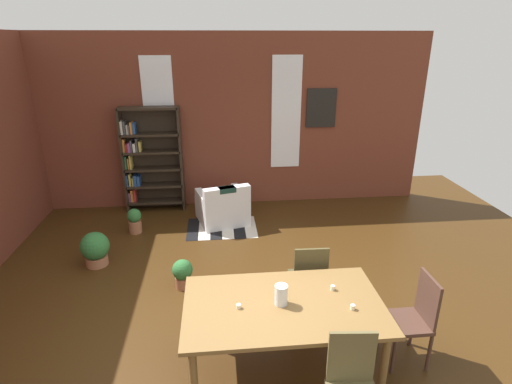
# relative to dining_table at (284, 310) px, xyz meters

# --- Properties ---
(ground_plane) EXTENTS (10.37, 10.37, 0.00)m
(ground_plane) POSITION_rel_dining_table_xyz_m (-0.42, 0.38, -0.68)
(ground_plane) COLOR #3F260E
(back_wall_brick) EXTENTS (7.63, 0.12, 3.19)m
(back_wall_brick) POSITION_rel_dining_table_xyz_m (-0.42, 4.43, 0.91)
(back_wall_brick) COLOR brown
(back_wall_brick) RESTS_ON ground
(window_pane_0) EXTENTS (0.55, 0.02, 2.07)m
(window_pane_0) POSITION_rel_dining_table_xyz_m (-1.58, 4.36, 1.07)
(window_pane_0) COLOR white
(window_pane_1) EXTENTS (0.55, 0.02, 2.07)m
(window_pane_1) POSITION_rel_dining_table_xyz_m (0.74, 4.36, 1.07)
(window_pane_1) COLOR white
(dining_table) EXTENTS (1.87, 1.10, 0.76)m
(dining_table) POSITION_rel_dining_table_xyz_m (0.00, 0.00, 0.00)
(dining_table) COLOR brown
(dining_table) RESTS_ON ground
(vase_on_table) EXTENTS (0.12, 0.12, 0.20)m
(vase_on_table) POSITION_rel_dining_table_xyz_m (-0.03, 0.00, 0.18)
(vase_on_table) COLOR silver
(vase_on_table) RESTS_ON dining_table
(tealight_candle_0) EXTENTS (0.04, 0.04, 0.05)m
(tealight_candle_0) POSITION_rel_dining_table_xyz_m (0.51, 0.17, 0.10)
(tealight_candle_0) COLOR silver
(tealight_candle_0) RESTS_ON dining_table
(tealight_candle_1) EXTENTS (0.04, 0.04, 0.04)m
(tealight_candle_1) POSITION_rel_dining_table_xyz_m (-0.42, -0.03, 0.10)
(tealight_candle_1) COLOR silver
(tealight_candle_1) RESTS_ON dining_table
(tealight_candle_2) EXTENTS (0.04, 0.04, 0.05)m
(tealight_candle_2) POSITION_rel_dining_table_xyz_m (0.61, -0.15, 0.10)
(tealight_candle_2) COLOR silver
(tealight_candle_2) RESTS_ON dining_table
(dining_chair_far_right) EXTENTS (0.41, 0.41, 0.95)m
(dining_chair_far_right) POSITION_rel_dining_table_xyz_m (0.42, 0.77, -0.17)
(dining_chair_far_right) COLOR #473F23
(dining_chair_far_right) RESTS_ON ground
(dining_chair_head_right) EXTENTS (0.40, 0.40, 0.95)m
(dining_chair_head_right) POSITION_rel_dining_table_xyz_m (1.31, 0.00, -0.17)
(dining_chair_head_right) COLOR #4A2F25
(dining_chair_head_right) RESTS_ON ground
(bookshelf_tall) EXTENTS (1.07, 0.28, 1.94)m
(bookshelf_tall) POSITION_rel_dining_table_xyz_m (-1.82, 4.19, 0.31)
(bookshelf_tall) COLOR #2D2319
(bookshelf_tall) RESTS_ON ground
(armchair_white) EXTENTS (0.98, 0.98, 0.75)m
(armchair_white) POSITION_rel_dining_table_xyz_m (-0.51, 3.47, -0.41)
(armchair_white) COLOR silver
(armchair_white) RESTS_ON ground
(potted_plant_by_shelf) EXTENTS (0.27, 0.27, 0.40)m
(potted_plant_by_shelf) POSITION_rel_dining_table_xyz_m (-1.07, 1.50, -0.47)
(potted_plant_by_shelf) COLOR #9E6042
(potted_plant_by_shelf) RESTS_ON ground
(potted_plant_corner) EXTENTS (0.40, 0.40, 0.50)m
(potted_plant_corner) POSITION_rel_dining_table_xyz_m (-2.35, 2.19, -0.42)
(potted_plant_corner) COLOR #9E6042
(potted_plant_corner) RESTS_ON ground
(potted_plant_window) EXTENTS (0.23, 0.23, 0.42)m
(potted_plant_window) POSITION_rel_dining_table_xyz_m (-1.98, 3.20, -0.46)
(potted_plant_window) COLOR #9E6042
(potted_plant_window) RESTS_ON ground
(striped_rug) EXTENTS (1.18, 0.86, 0.01)m
(striped_rug) POSITION_rel_dining_table_xyz_m (-0.54, 3.22, -0.68)
(striped_rug) COLOR black
(striped_rug) RESTS_ON ground
(framed_picture) EXTENTS (0.56, 0.03, 0.72)m
(framed_picture) POSITION_rel_dining_table_xyz_m (1.40, 4.35, 1.16)
(framed_picture) COLOR black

